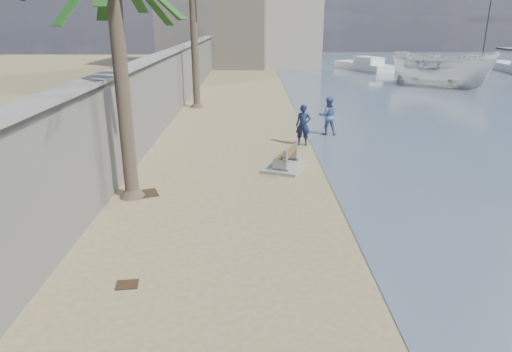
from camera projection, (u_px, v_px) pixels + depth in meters
name	position (u px, v px, depth m)	size (l,w,h in m)	color
seawall	(166.00, 88.00, 24.47)	(0.45, 70.00, 3.50)	gray
wall_cap	(164.00, 53.00, 23.89)	(0.80, 70.00, 0.12)	gray
end_building	(240.00, 4.00, 53.06)	(18.00, 12.00, 14.00)	#B7AA93
bench_far	(285.00, 159.00, 16.89)	(1.90, 2.26, 0.80)	gray
person_a	(303.00, 122.00, 19.75)	(0.73, 0.50, 2.04)	#151F3C
person_b	(328.00, 114.00, 21.58)	(0.97, 0.75, 2.01)	#4C679E
boat_cruiser	(441.00, 68.00, 37.07)	(3.29, 3.39, 3.87)	silver
yacht_far	(363.00, 67.00, 49.64)	(7.91, 2.21, 1.50)	silver
sailboat_west	(481.00, 64.00, 53.67)	(8.10, 4.00, 11.42)	silver
debris_c	(148.00, 193.00, 14.45)	(0.74, 0.59, 0.03)	#382616
debris_d	(127.00, 285.00, 9.47)	(0.45, 0.36, 0.03)	#382616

